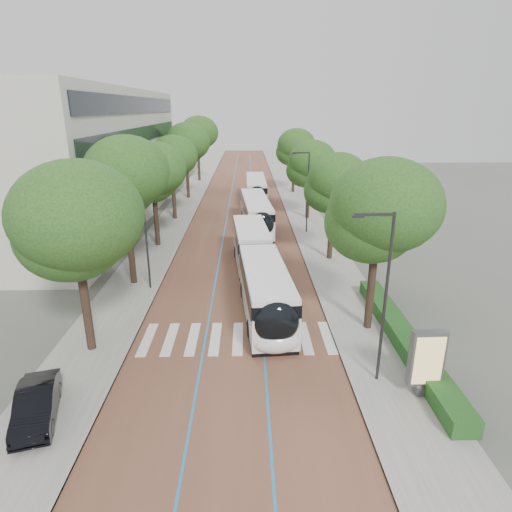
{
  "coord_description": "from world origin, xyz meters",
  "views": [
    {
      "loc": [
        0.76,
        -19.92,
        12.16
      ],
      "look_at": [
        1.36,
        8.06,
        2.4
      ],
      "focal_mm": 30.0,
      "sensor_mm": 36.0,
      "label": 1
    }
  ],
  "objects": [
    {
      "name": "ground",
      "position": [
        0.0,
        0.0,
        0.0
      ],
      "size": [
        160.0,
        160.0,
        0.0
      ],
      "primitive_type": "plane",
      "color": "#51544C",
      "rests_on": "ground"
    },
    {
      "name": "road",
      "position": [
        0.0,
        40.0,
        0.01
      ],
      "size": [
        11.0,
        140.0,
        0.02
      ],
      "primitive_type": "cube",
      "color": "brown",
      "rests_on": "ground"
    },
    {
      "name": "sidewalk_left",
      "position": [
        -7.5,
        40.0,
        0.06
      ],
      "size": [
        4.0,
        140.0,
        0.12
      ],
      "primitive_type": "cube",
      "color": "gray",
      "rests_on": "ground"
    },
    {
      "name": "sidewalk_right",
      "position": [
        7.5,
        40.0,
        0.06
      ],
      "size": [
        4.0,
        140.0,
        0.12
      ],
      "primitive_type": "cube",
      "color": "gray",
      "rests_on": "ground"
    },
    {
      "name": "kerb_left",
      "position": [
        -5.6,
        40.0,
        0.06
      ],
      "size": [
        0.2,
        140.0,
        0.14
      ],
      "primitive_type": "cube",
      "color": "gray",
      "rests_on": "ground"
    },
    {
      "name": "kerb_right",
      "position": [
        5.6,
        40.0,
        0.06
      ],
      "size": [
        0.2,
        140.0,
        0.14
      ],
      "primitive_type": "cube",
      "color": "gray",
      "rests_on": "ground"
    },
    {
      "name": "zebra_crossing",
      "position": [
        0.2,
        1.0,
        0.03
      ],
      "size": [
        10.55,
        3.6,
        0.01
      ],
      "color": "silver",
      "rests_on": "ground"
    },
    {
      "name": "lane_line_left",
      "position": [
        -1.6,
        40.0,
        0.02
      ],
      "size": [
        0.12,
        126.0,
        0.01
      ],
      "primitive_type": "cube",
      "color": "teal",
      "rests_on": "road"
    },
    {
      "name": "lane_line_right",
      "position": [
        1.6,
        40.0,
        0.02
      ],
      "size": [
        0.12,
        126.0,
        0.01
      ],
      "primitive_type": "cube",
      "color": "teal",
      "rests_on": "road"
    },
    {
      "name": "office_building",
      "position": [
        -19.47,
        28.0,
        7.0
      ],
      "size": [
        18.11,
        40.0,
        14.0
      ],
      "color": "#B7B5AA",
      "rests_on": "ground"
    },
    {
      "name": "hedge",
      "position": [
        9.1,
        0.0,
        0.52
      ],
      "size": [
        1.2,
        14.0,
        0.8
      ],
      "primitive_type": "cube",
      "color": "#184116",
      "rests_on": "sidewalk_right"
    },
    {
      "name": "streetlight_near",
      "position": [
        6.62,
        -3.0,
        4.82
      ],
      "size": [
        1.82,
        0.2,
        8.0
      ],
      "color": "#2A2A2C",
      "rests_on": "sidewalk_right"
    },
    {
      "name": "streetlight_far",
      "position": [
        6.62,
        22.0,
        4.82
      ],
      "size": [
        1.82,
        0.2,
        8.0
      ],
      "color": "#2A2A2C",
      "rests_on": "sidewalk_right"
    },
    {
      "name": "lamp_post_left",
      "position": [
        -6.1,
        8.0,
        4.12
      ],
      "size": [
        0.14,
        0.14,
        8.0
      ],
      "primitive_type": "cylinder",
      "color": "#2A2A2C",
      "rests_on": "sidewalk_left"
    },
    {
      "name": "trees_left",
      "position": [
        -7.5,
        26.62,
        7.04
      ],
      "size": [
        6.45,
        61.32,
        10.3
      ],
      "color": "black",
      "rests_on": "ground"
    },
    {
      "name": "trees_right",
      "position": [
        7.7,
        21.59,
        6.36
      ],
      "size": [
        5.86,
        47.71,
        9.23
      ],
      "color": "black",
      "rests_on": "ground"
    },
    {
      "name": "lead_bus",
      "position": [
        1.52,
        7.43,
        1.63
      ],
      "size": [
        3.97,
        18.54,
        3.2
      ],
      "rotation": [
        0.0,
        0.0,
        0.08
      ],
      "color": "black",
      "rests_on": "ground"
    },
    {
      "name": "bus_queued_0",
      "position": [
        1.73,
        23.46,
        1.62
      ],
      "size": [
        3.35,
        12.54,
        3.2
      ],
      "rotation": [
        0.0,
        0.0,
        0.07
      ],
      "color": "silver",
      "rests_on": "ground"
    },
    {
      "name": "bus_queued_1",
      "position": [
        1.98,
        37.0,
        1.62
      ],
      "size": [
        2.61,
        12.41,
        3.2
      ],
      "rotation": [
        0.0,
        0.0,
        0.01
      ],
      "color": "silver",
      "rests_on": "ground"
    },
    {
      "name": "ad_panel",
      "position": [
        8.49,
        -4.12,
        1.75
      ],
      "size": [
        1.5,
        0.59,
        3.1
      ],
      "rotation": [
        0.0,
        0.0,
        0.02
      ],
      "color": "#59595B",
      "rests_on": "sidewalk_right"
    },
    {
      "name": "parked_car",
      "position": [
        -7.82,
        -5.41,
        0.8
      ],
      "size": [
        2.54,
        4.37,
        1.36
      ],
      "primitive_type": "imported",
      "rotation": [
        0.0,
        0.0,
        0.29
      ],
      "color": "black",
      "rests_on": "sidewalk_left"
    }
  ]
}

